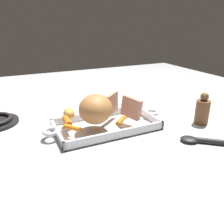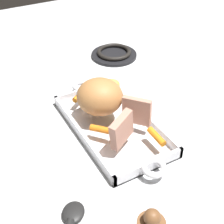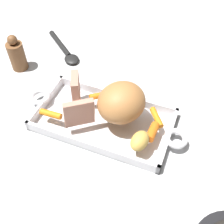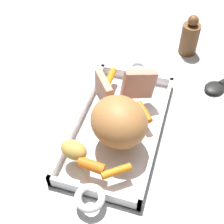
{
  "view_description": "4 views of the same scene",
  "coord_description": "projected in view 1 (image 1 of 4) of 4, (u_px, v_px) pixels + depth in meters",
  "views": [
    {
      "loc": [
        -0.3,
        -0.68,
        0.36
      ],
      "look_at": [
        0.02,
        -0.01,
        0.06
      ],
      "focal_mm": 36.35,
      "sensor_mm": 36.0,
      "label": 1
    },
    {
      "loc": [
        0.59,
        -0.33,
        0.58
      ],
      "look_at": [
        0.01,
        -0.01,
        0.07
      ],
      "focal_mm": 51.62,
      "sensor_mm": 36.0,
      "label": 2
    },
    {
      "loc": [
        -0.2,
        0.43,
        0.59
      ],
      "look_at": [
        -0.03,
        0.01,
        0.07
      ],
      "focal_mm": 44.85,
      "sensor_mm": 36.0,
      "label": 3
    },
    {
      "loc": [
        -0.45,
        -0.12,
        0.59
      ],
      "look_at": [
        0.01,
        0.02,
        0.05
      ],
      "focal_mm": 51.48,
      "sensor_mm": 36.0,
      "label": 4
    }
  ],
  "objects": [
    {
      "name": "ground_plane",
      "position": [
        106.0,
        128.0,
        0.82
      ],
      "size": [
        2.14,
        2.14,
        0.0
      ],
      "primitive_type": "plane",
      "color": "silver"
    },
    {
      "name": "roasting_dish",
      "position": [
        106.0,
        125.0,
        0.82
      ],
      "size": [
        0.45,
        0.2,
        0.04
      ],
      "color": "silver",
      "rests_on": "ground_plane"
    },
    {
      "name": "pork_roast",
      "position": [
        96.0,
        109.0,
        0.76
      ],
      "size": [
        0.16,
        0.17,
        0.1
      ],
      "primitive_type": "ellipsoid",
      "rotation": [
        0.0,
        0.0,
        4.13
      ],
      "color": "#B1743F",
      "rests_on": "roasting_dish"
    },
    {
      "name": "roast_slice_thick",
      "position": [
        112.0,
        103.0,
        0.85
      ],
      "size": [
        0.07,
        0.06,
        0.08
      ],
      "primitive_type": "cube",
      "rotation": [
        -0.04,
        0.0,
        2.24
      ],
      "color": "tan",
      "rests_on": "roasting_dish"
    },
    {
      "name": "roast_slice_thin",
      "position": [
        131.0,
        108.0,
        0.81
      ],
      "size": [
        0.06,
        0.08,
        0.09
      ],
      "primitive_type": "cube",
      "rotation": [
        -0.14,
        0.0,
        3.61
      ],
      "color": "tan",
      "rests_on": "roasting_dish"
    },
    {
      "name": "baby_carrot_southeast",
      "position": [
        67.0,
        121.0,
        0.76
      ],
      "size": [
        0.02,
        0.06,
        0.03
      ],
      "primitive_type": "cylinder",
      "rotation": [
        1.66,
        0.0,
        6.24
      ],
      "color": "orange",
      "rests_on": "roasting_dish"
    },
    {
      "name": "baby_carrot_center_left",
      "position": [
        121.0,
        121.0,
        0.77
      ],
      "size": [
        0.06,
        0.05,
        0.02
      ],
      "primitive_type": "cylinder",
      "rotation": [
        1.51,
        0.0,
        2.26
      ],
      "color": "orange",
      "rests_on": "roasting_dish"
    },
    {
      "name": "baby_carrot_short",
      "position": [
        129.0,
        107.0,
        0.9
      ],
      "size": [
        0.06,
        0.02,
        0.02
      ],
      "primitive_type": "cylinder",
      "rotation": [
        1.51,
        0.0,
        4.72
      ],
      "color": "orange",
      "rests_on": "roasting_dish"
    },
    {
      "name": "baby_carrot_northwest",
      "position": [
        72.0,
        128.0,
        0.72
      ],
      "size": [
        0.05,
        0.06,
        0.02
      ],
      "primitive_type": "cylinder",
      "rotation": [
        1.58,
        0.0,
        3.79
      ],
      "color": "orange",
      "rests_on": "roasting_dish"
    },
    {
      "name": "potato_golden_small",
      "position": [
        69.0,
        113.0,
        0.8
      ],
      "size": [
        0.05,
        0.06,
        0.04
      ],
      "primitive_type": "ellipsoid",
      "rotation": [
        0.0,
        0.0,
        1.36
      ],
      "color": "gold",
      "rests_on": "roasting_dish"
    },
    {
      "name": "serving_spoon",
      "position": [
        207.0,
        141.0,
        0.71
      ],
      "size": [
        0.18,
        0.15,
        0.02
      ],
      "rotation": [
        0.0,
        0.0,
        2.47
      ],
      "color": "black",
      "rests_on": "ground_plane"
    },
    {
      "name": "pepper_mill",
      "position": [
        202.0,
        111.0,
        0.84
      ],
      "size": [
        0.05,
        0.05,
        0.12
      ],
      "color": "brown",
      "rests_on": "ground_plane"
    }
  ]
}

